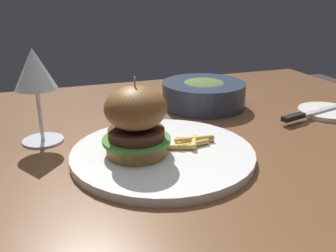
{
  "coord_description": "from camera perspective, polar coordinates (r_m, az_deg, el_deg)",
  "views": [
    {
      "loc": [
        -0.26,
        -0.63,
        1.01
      ],
      "look_at": [
        -0.05,
        -0.06,
        0.78
      ],
      "focal_mm": 40.0,
      "sensor_mm": 36.0,
      "label": 1
    }
  ],
  "objects": [
    {
      "name": "soup_bowl",
      "position": [
        0.9,
        5.44,
        4.97
      ],
      "size": [
        0.2,
        0.2,
        0.07
      ],
      "color": "#2D384C",
      "rests_on": "dining_table"
    },
    {
      "name": "fries_pile",
      "position": [
        0.65,
        3.44,
        -2.42
      ],
      "size": [
        0.11,
        0.05,
        0.01
      ],
      "color": "gold",
      "rests_on": "main_plate"
    },
    {
      "name": "dining_table",
      "position": [
        0.77,
        2.4,
        -7.58
      ],
      "size": [
        1.16,
        0.9,
        0.74
      ],
      "color": "brown",
      "rests_on": "ground"
    },
    {
      "name": "burger_sandwich",
      "position": [
        0.6,
        -4.9,
        0.75
      ],
      "size": [
        0.11,
        0.11,
        0.13
      ],
      "color": "#9E6B38",
      "rests_on": "main_plate"
    },
    {
      "name": "bread_plate",
      "position": [
        0.92,
        23.05,
        2.0
      ],
      "size": [
        0.13,
        0.13,
        0.01
      ],
      "primitive_type": "cylinder",
      "color": "white",
      "rests_on": "dining_table"
    },
    {
      "name": "wine_glass",
      "position": [
        0.7,
        -19.65,
        7.6
      ],
      "size": [
        0.07,
        0.07,
        0.17
      ],
      "color": "silver",
      "rests_on": "dining_table"
    },
    {
      "name": "main_plate",
      "position": [
        0.63,
        -0.8,
        -4.25
      ],
      "size": [
        0.31,
        0.31,
        0.01
      ],
      "primitive_type": "cylinder",
      "color": "white",
      "rests_on": "dining_table"
    },
    {
      "name": "table_knife",
      "position": [
        0.88,
        21.23,
        1.97
      ],
      "size": [
        0.23,
        0.07,
        0.01
      ],
      "color": "silver",
      "rests_on": "bread_plate"
    }
  ]
}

